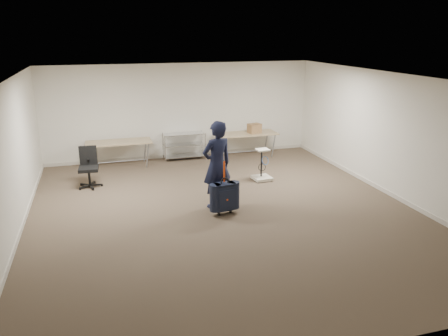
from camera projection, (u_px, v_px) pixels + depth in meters
name	position (u px, v px, depth m)	size (l,w,h in m)	color
ground	(224.00, 212.00, 9.29)	(9.00, 9.00, 0.00)	#403327
room_shell	(208.00, 188.00, 10.54)	(8.00, 9.00, 9.00)	white
folding_table_left	(119.00, 143.00, 12.19)	(1.80, 0.75, 0.73)	#97825C
folding_table_right	(247.00, 135.00, 13.21)	(1.80, 0.75, 0.73)	#97825C
wire_shelf	(184.00, 145.00, 13.00)	(1.22, 0.47, 0.80)	silver
person	(217.00, 165.00, 9.29)	(0.69, 0.46, 1.90)	black
suitcase	(225.00, 197.00, 9.05)	(0.45, 0.29, 1.15)	#161832
office_chair	(89.00, 175.00, 10.71)	(0.60, 0.60, 0.99)	black
equipment_cart	(262.00, 172.00, 11.21)	(0.48, 0.48, 0.82)	beige
cardboard_box	(254.00, 128.00, 13.19)	(0.37, 0.28, 0.28)	#9B6648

